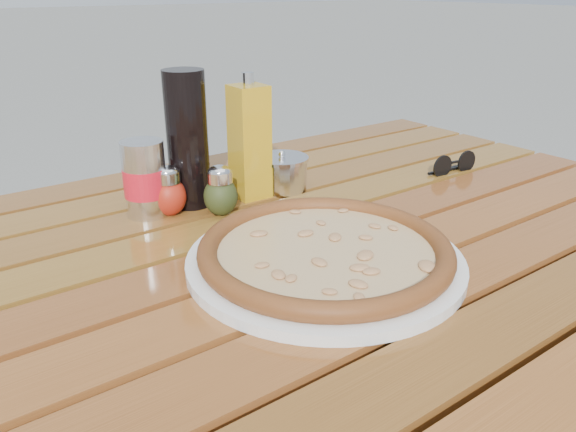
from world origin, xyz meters
TOP-DOWN VIEW (x-y plane):
  - table at (0.00, -0.00)m, footprint 1.40×0.90m
  - plate at (-0.02, -0.09)m, footprint 0.45×0.45m
  - pizza at (-0.02, -0.09)m, footprint 0.44×0.44m
  - pepper_shaker at (-0.10, 0.20)m, footprint 0.07×0.07m
  - oregano_shaker at (-0.04, 0.15)m, footprint 0.07×0.07m
  - dark_bottle at (-0.06, 0.22)m, footprint 0.08×0.08m
  - soda_can at (-0.13, 0.22)m, footprint 0.09×0.09m
  - olive_oil_cruet at (0.05, 0.19)m, footprint 0.06×0.06m
  - parmesan_tin at (0.11, 0.19)m, footprint 0.12×0.12m
  - sunglasses at (0.43, 0.07)m, footprint 0.11×0.03m

SIDE VIEW (x-z plane):
  - table at x=0.00m, z-range 0.30..1.05m
  - plate at x=-0.02m, z-range 0.75..0.76m
  - sunglasses at x=0.43m, z-range 0.74..0.79m
  - pizza at x=-0.02m, z-range 0.76..0.79m
  - parmesan_tin at x=0.11m, z-range 0.74..0.82m
  - pepper_shaker at x=-0.10m, z-range 0.75..0.83m
  - oregano_shaker at x=-0.04m, z-range 0.75..0.83m
  - soda_can at x=-0.13m, z-range 0.75..0.87m
  - olive_oil_cruet at x=0.05m, z-range 0.74..0.95m
  - dark_bottle at x=-0.06m, z-range 0.75..0.97m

